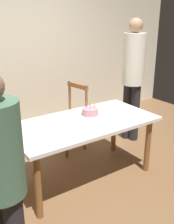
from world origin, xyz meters
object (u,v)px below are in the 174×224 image
(dining_table, at_px, (83,129))
(person_guest, at_px, (133,73))
(plate_near_celebrant, at_px, (55,137))
(chair_spindle_back, at_px, (69,119))
(birthday_cake, at_px, (90,112))
(plate_far_side, at_px, (68,117))
(person_celebrant, at_px, (1,176))

(dining_table, height_order, person_guest, person_guest)
(plate_near_celebrant, height_order, chair_spindle_back, chair_spindle_back)
(birthday_cake, xyz_separation_m, plate_near_celebrant, (-0.63, -0.29, -0.04))
(plate_far_side, height_order, person_celebrant, person_celebrant)
(person_celebrant, bearing_deg, dining_table, 34.13)
(plate_far_side, bearing_deg, birthday_cake, -20.06)
(plate_far_side, relative_size, person_celebrant, 0.14)
(birthday_cake, height_order, plate_far_side, birthday_cake)
(plate_near_celebrant, xyz_separation_m, chair_spindle_back, (0.72, 0.94, -0.28))
(dining_table, bearing_deg, person_guest, 21.93)
(chair_spindle_back, bearing_deg, person_guest, -14.95)
(birthday_cake, bearing_deg, plate_near_celebrant, -155.16)
(plate_near_celebrant, relative_size, person_celebrant, 0.14)
(birthday_cake, bearing_deg, dining_table, -149.04)
(chair_spindle_back, height_order, person_guest, person_guest)
(chair_spindle_back, xyz_separation_m, person_guest, (0.96, -0.26, 0.59))
(chair_spindle_back, bearing_deg, plate_far_side, -121.56)
(dining_table, relative_size, person_celebrant, 1.07)
(plate_near_celebrant, bearing_deg, chair_spindle_back, 52.53)
(birthday_cake, bearing_deg, person_celebrant, -146.25)
(birthday_cake, distance_m, person_celebrant, 1.63)
(chair_spindle_back, xyz_separation_m, person_celebrant, (-1.45, -1.55, 0.43))
(person_guest, bearing_deg, plate_far_side, -167.01)
(dining_table, height_order, person_celebrant, person_celebrant)
(plate_far_side, relative_size, person_guest, 0.12)
(plate_far_side, distance_m, person_guest, 1.37)
(plate_far_side, bearing_deg, plate_near_celebrant, -134.69)
(dining_table, relative_size, plate_near_celebrant, 7.62)
(chair_spindle_back, relative_size, person_guest, 0.52)
(person_celebrant, height_order, person_guest, person_guest)
(person_celebrant, bearing_deg, chair_spindle_back, 47.05)
(person_celebrant, distance_m, person_guest, 2.74)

